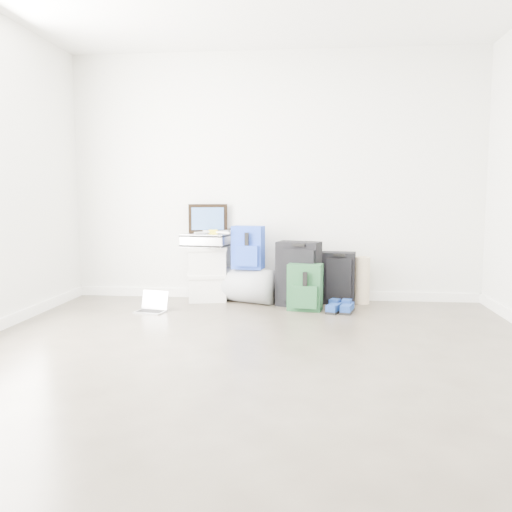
# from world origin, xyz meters

# --- Properties ---
(ground) EXTENTS (5.00, 5.00, 0.00)m
(ground) POSITION_xyz_m (0.00, 0.00, 0.00)
(ground) COLOR #3C352B
(ground) RESTS_ON ground
(room_envelope) EXTENTS (4.52, 5.02, 2.71)m
(room_envelope) POSITION_xyz_m (0.00, 0.02, 1.72)
(room_envelope) COLOR silver
(room_envelope) RESTS_ON ground
(boxes_stack) EXTENTS (0.49, 0.43, 0.60)m
(boxes_stack) POSITION_xyz_m (-0.72, 2.31, 0.30)
(boxes_stack) COLOR silver
(boxes_stack) RESTS_ON ground
(briefcase) EXTENTS (0.53, 0.42, 0.14)m
(briefcase) POSITION_xyz_m (-0.72, 2.31, 0.67)
(briefcase) COLOR #B2B2B7
(briefcase) RESTS_ON boxes_stack
(painting) EXTENTS (0.42, 0.11, 0.32)m
(painting) POSITION_xyz_m (-0.72, 2.40, 0.90)
(painting) COLOR black
(painting) RESTS_ON briefcase
(drone) EXTENTS (0.42, 0.42, 0.05)m
(drone) POSITION_xyz_m (-0.64, 2.29, 0.76)
(drone) COLOR yellow
(drone) RESTS_ON briefcase
(duffel_bag) EXTENTS (0.70, 0.59, 0.37)m
(duffel_bag) POSITION_xyz_m (-0.26, 2.26, 0.19)
(duffel_bag) COLOR gray
(duffel_bag) RESTS_ON ground
(blue_backpack) EXTENTS (0.35, 0.28, 0.46)m
(blue_backpack) POSITION_xyz_m (-0.26, 2.22, 0.59)
(blue_backpack) COLOR navy
(blue_backpack) RESTS_ON duffel_bag
(large_suitcase) EXTENTS (0.49, 0.38, 0.67)m
(large_suitcase) POSITION_xyz_m (0.28, 2.12, 0.34)
(large_suitcase) COLOR black
(large_suitcase) RESTS_ON ground
(green_backpack) EXTENTS (0.36, 0.29, 0.47)m
(green_backpack) POSITION_xyz_m (0.35, 1.91, 0.23)
(green_backpack) COLOR #133623
(green_backpack) RESTS_ON ground
(carry_on) EXTENTS (0.38, 0.27, 0.55)m
(carry_on) POSITION_xyz_m (0.70, 2.28, 0.28)
(carry_on) COLOR black
(carry_on) RESTS_ON ground
(shoes) EXTENTS (0.30, 0.28, 0.09)m
(shoes) POSITION_xyz_m (0.71, 1.84, 0.04)
(shoes) COLOR black
(shoes) RESTS_ON ground
(rolled_rug) EXTENTS (0.16, 0.16, 0.50)m
(rolled_rug) POSITION_xyz_m (0.96, 2.32, 0.25)
(rolled_rug) COLOR tan
(rolled_rug) RESTS_ON ground
(laptop) EXTENTS (0.32, 0.26, 0.20)m
(laptop) POSITION_xyz_m (-1.16, 1.69, 0.05)
(laptop) COLOR silver
(laptop) RESTS_ON ground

